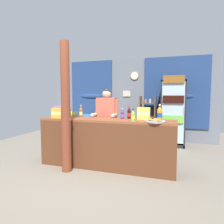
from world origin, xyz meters
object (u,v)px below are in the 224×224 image
Objects in this scene: soda_bottle_lime_soda at (133,116)px; soda_bottle_iced_tea at (81,112)px; stall_counter at (104,139)px; snack_box_choco_powder at (58,113)px; snack_box_instant_noodle at (144,113)px; banana_bunch at (73,114)px; soda_bottle_orange_soda at (160,113)px; soda_bottle_cola at (129,113)px; plastic_lawn_chair at (84,127)px; shopkeeper at (107,115)px; drink_fridge at (173,108)px; timber_post at (66,110)px; bottle_shelf_rack at (148,119)px; pastry_tray at (155,121)px; soda_bottle_grape_soda at (122,114)px; snack_box_wafer at (60,111)px.

soda_bottle_iced_tea reaches higher than soda_bottle_lime_soda.
stall_counter is 1.10m from snack_box_choco_powder.
snack_box_instant_noodle is 1.55m from banana_bunch.
soda_bottle_orange_soda reaches higher than soda_bottle_cola.
stall_counter is 2.11m from plastic_lawn_chair.
drink_fridge is at bearing 49.36° from shopkeeper.
bottle_shelf_rack is (1.14, 2.72, -0.43)m from timber_post.
snack_box_choco_powder is at bearing -177.31° from stall_counter.
pastry_tray reaches higher than plastic_lawn_chair.
soda_bottle_grape_soda reaches higher than snack_box_choco_powder.
banana_bunch is (-2.07, -1.90, -0.04)m from drink_fridge.
snack_box_instant_noodle is at bearing -21.10° from shopkeeper.
soda_bottle_cola is at bearing 36.80° from stall_counter.
soda_bottle_cola is (1.68, -1.38, 0.57)m from plastic_lawn_chair.
soda_bottle_cola is (-0.82, -1.91, 0.01)m from drink_fridge.
soda_bottle_lime_soda is 0.88× the size of soda_bottle_cola.
stall_counter is 0.74m from soda_bottle_lime_soda.
timber_post is 8.05× the size of soda_bottle_orange_soda.
bottle_shelf_rack is 6.57× the size of soda_bottle_grape_soda.
snack_box_wafer is at bearing 169.44° from soda_bottle_lime_soda.
plastic_lawn_chair is (-2.50, -0.53, -0.56)m from drink_fridge.
soda_bottle_grape_soda is 0.41m from snack_box_instant_noodle.
soda_bottle_cola is at bearing -113.23° from drink_fridge.
snack_box_instant_noodle is (1.34, 0.58, -0.07)m from timber_post.
soda_bottle_iced_tea is at bearing 157.42° from stall_counter.
timber_post is 0.45m from snack_box_choco_powder.
soda_bottle_grape_soda is 0.89× the size of snack_box_instant_noodle.
stall_counter is 1.36× the size of drink_fridge.
drink_fridge reaches higher than soda_bottle_cola.
plastic_lawn_chair is at bearing 136.55° from soda_bottle_lime_soda.
bottle_shelf_rack is at bearing 87.39° from soda_bottle_cola.
banana_bunch is at bearing 177.81° from snack_box_instant_noodle.
timber_post is 1.23× the size of drink_fridge.
snack_box_choco_powder is (-1.69, -0.30, -0.02)m from snack_box_instant_noodle.
banana_bunch reaches higher than plastic_lawn_chair.
pastry_tray is (1.12, -0.65, 0.00)m from shopkeeper.
soda_bottle_orange_soda is (1.17, -0.30, 0.11)m from shopkeeper.
snack_box_instant_noodle is (-0.29, -0.03, -0.01)m from soda_bottle_orange_soda.
soda_bottle_lime_soda reaches higher than snack_box_choco_powder.
snack_box_choco_powder is 0.67× the size of pastry_tray.
pastry_tray is at bearing -97.85° from soda_bottle_orange_soda.
timber_post reaches higher than banana_bunch.
snack_box_wafer is 0.67× the size of pastry_tray.
shopkeeper reaches higher than plastic_lawn_chair.
soda_bottle_cola is 1.08× the size of snack_box_choco_powder.
soda_bottle_iced_tea reaches higher than soda_bottle_grape_soda.
snack_box_choco_powder is at bearing -170.41° from soda_bottle_orange_soda.
soda_bottle_iced_tea is (-0.62, 0.26, 0.49)m from stall_counter.
soda_bottle_lime_soda is at bearing -106.32° from drink_fridge.
plastic_lawn_chair is at bearing 94.98° from snack_box_wafer.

